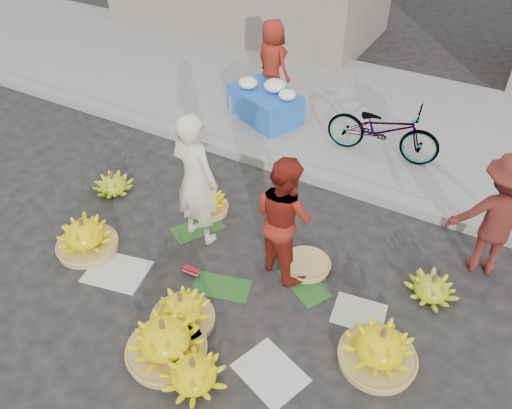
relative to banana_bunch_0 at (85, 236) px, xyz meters
The scene contains 22 objects.
ground 1.94m from the banana_bunch_0, 14.15° to the left, with size 80.00×80.00×0.00m, color black.
curb 3.26m from the banana_bunch_0, 55.04° to the left, with size 40.00×0.25×0.15m, color gray.
sidewalk 5.13m from the banana_bunch_0, 68.63° to the left, with size 40.00×4.00×0.12m, color gray.
newspaper_scatter 1.91m from the banana_bunch_0, ahead, with size 3.20×1.80×0.00m, color silver, non-canonical shape.
banana_leaves 1.90m from the banana_bunch_0, 20.79° to the left, with size 2.00×1.00×0.00m, color #1A4A18, non-canonical shape.
banana_bunch_0 is the anchor object (origin of this frame).
banana_bunch_1 1.72m from the banana_bunch_0, 11.78° to the right, with size 0.72×0.72×0.45m.
banana_bunch_2 1.91m from the banana_bunch_0, 22.78° to the right, with size 0.81×0.81×0.52m.
banana_bunch_3 2.35m from the banana_bunch_0, 21.70° to the right, with size 0.71×0.71×0.38m.
banana_bunch_4 3.62m from the banana_bunch_0, ahead, with size 0.85×0.85×0.50m.
banana_bunch_5 4.07m from the banana_bunch_0, 18.39° to the left, with size 0.52×0.52×0.33m.
banana_bunch_6 1.15m from the banana_bunch_0, 115.38° to the left, with size 0.57×0.57×0.33m.
banana_bunch_7 1.62m from the banana_bunch_0, 55.54° to the left, with size 0.48×0.48×0.36m.
basket_spare 2.69m from the banana_bunch_0, 22.48° to the left, with size 0.55×0.55×0.06m, color #A98847.
incense_stack 1.39m from the banana_bunch_0, 11.23° to the left, with size 0.20×0.06×0.08m, color #B21323.
vendor_cream 1.53m from the banana_bunch_0, 39.84° to the left, with size 0.63×0.41×1.72m, color beige.
vendor_red 2.45m from the banana_bunch_0, 21.89° to the left, with size 0.75×0.58×1.54m, color maroon.
man_striped 4.76m from the banana_bunch_0, 25.43° to the left, with size 1.00×0.58×1.55m, color maroon.
flower_table 3.78m from the banana_bunch_0, 83.01° to the left, with size 1.38×1.16×0.69m.
grey_bucket 3.75m from the banana_bunch_0, 91.57° to the left, with size 0.28×0.28×0.32m, color gray.
flower_vendor 4.39m from the banana_bunch_0, 86.45° to the left, with size 0.71×0.46×1.45m, color maroon.
bicycle 4.39m from the banana_bunch_0, 55.19° to the left, with size 1.67×0.58×0.88m, color gray.
Camera 1 is at (2.10, -3.33, 4.31)m, focal length 35.00 mm.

